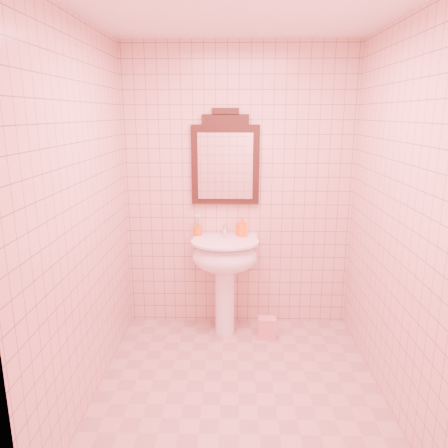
{
  "coord_description": "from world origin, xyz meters",
  "views": [
    {
      "loc": [
        -0.04,
        -2.69,
        1.91
      ],
      "look_at": [
        -0.11,
        0.55,
        1.09
      ],
      "focal_mm": 35.0,
      "sensor_mm": 36.0,
      "label": 1
    }
  ],
  "objects_px": {
    "pedestal_sink": "(225,263)",
    "soap_dispenser": "(242,227)",
    "toothbrush_cup": "(198,230)",
    "towel": "(267,328)",
    "mirror": "(225,160)"
  },
  "relations": [
    {
      "from": "soap_dispenser",
      "to": "mirror",
      "type": "bearing_deg",
      "value": 130.95
    },
    {
      "from": "mirror",
      "to": "toothbrush_cup",
      "type": "distance_m",
      "value": 0.66
    },
    {
      "from": "mirror",
      "to": "toothbrush_cup",
      "type": "bearing_deg",
      "value": -168.11
    },
    {
      "from": "toothbrush_cup",
      "to": "soap_dispenser",
      "type": "bearing_deg",
      "value": -2.85
    },
    {
      "from": "toothbrush_cup",
      "to": "soap_dispenser",
      "type": "height_order",
      "value": "soap_dispenser"
    },
    {
      "from": "mirror",
      "to": "soap_dispenser",
      "type": "bearing_deg",
      "value": -25.66
    },
    {
      "from": "towel",
      "to": "toothbrush_cup",
      "type": "bearing_deg",
      "value": 158.4
    },
    {
      "from": "soap_dispenser",
      "to": "towel",
      "type": "distance_m",
      "value": 0.91
    },
    {
      "from": "toothbrush_cup",
      "to": "towel",
      "type": "height_order",
      "value": "toothbrush_cup"
    },
    {
      "from": "pedestal_sink",
      "to": "mirror",
      "type": "relative_size",
      "value": 1.06
    },
    {
      "from": "soap_dispenser",
      "to": "towel",
      "type": "xyz_separation_m",
      "value": [
        0.22,
        -0.22,
        -0.85
      ]
    },
    {
      "from": "pedestal_sink",
      "to": "toothbrush_cup",
      "type": "bearing_deg",
      "value": 147.88
    },
    {
      "from": "toothbrush_cup",
      "to": "towel",
      "type": "relative_size",
      "value": 0.9
    },
    {
      "from": "pedestal_sink",
      "to": "soap_dispenser",
      "type": "distance_m",
      "value": 0.35
    },
    {
      "from": "toothbrush_cup",
      "to": "pedestal_sink",
      "type": "bearing_deg",
      "value": -32.12
    }
  ]
}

